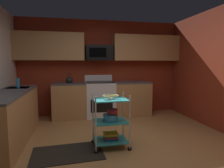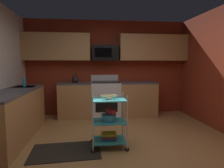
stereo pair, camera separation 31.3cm
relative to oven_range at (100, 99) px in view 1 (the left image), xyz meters
The scene contains 14 objects.
floor 2.16m from the oven_range, 88.03° to the right, with size 4.40×4.80×0.04m, color #A87542.
wall_back 0.89m from the oven_range, 77.49° to the left, with size 4.52×0.06×2.60m, color maroon.
counter_run 1.03m from the oven_range, 141.51° to the right, with size 3.50×2.78×0.92m.
oven_range is the anchor object (origin of this frame).
upper_cabinets 1.38m from the oven_range, 56.00° to the left, with size 4.40×0.33×0.70m.
microwave 1.23m from the oven_range, 90.26° to the left, with size 0.70×0.39×0.40m.
rolling_cart 1.96m from the oven_range, 92.95° to the right, with size 0.62×0.43×0.91m.
fruit_bowl 2.00m from the oven_range, 92.95° to the right, with size 0.27×0.27×0.07m.
mixing_bowl_large 1.96m from the oven_range, 93.04° to the right, with size 0.25×0.25×0.11m.
mixing_bowl_small 1.95m from the oven_range, 91.97° to the right, with size 0.18×0.18×0.08m.
book_stack 1.98m from the oven_range, 92.95° to the right, with size 0.25×0.20×0.12m.
kettle 0.95m from the oven_range, behind, with size 0.21×0.18×0.26m.
dish_soap_bottle 2.06m from the oven_range, 155.89° to the right, with size 0.06×0.06×0.20m, color #2D8CBF.
floor_rug 2.26m from the oven_range, 111.64° to the right, with size 1.10×0.70×0.01m, color black.
Camera 1 is at (-0.79, -2.95, 1.42)m, focal length 30.94 mm.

